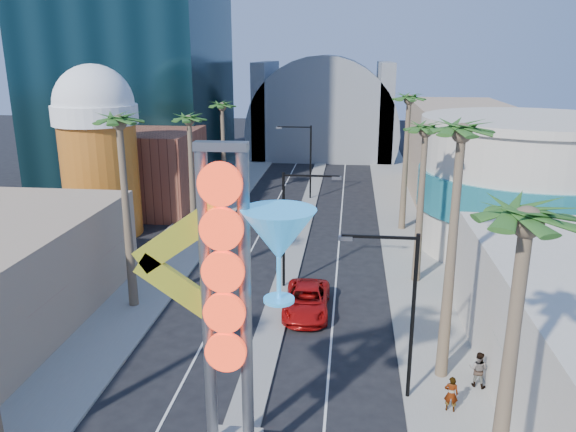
# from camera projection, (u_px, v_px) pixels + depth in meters

# --- Properties ---
(sidewalk_west) EXTENTS (5.00, 100.00, 0.15)m
(sidewalk_west) POSITION_uv_depth(u_px,v_px,m) (204.00, 219.00, 53.44)
(sidewalk_west) COLOR gray
(sidewalk_west) RESTS_ON ground
(sidewalk_east) EXTENTS (5.00, 100.00, 0.15)m
(sidewalk_east) POSITION_uv_depth(u_px,v_px,m) (406.00, 226.00, 51.39)
(sidewalk_east) COLOR gray
(sidewalk_east) RESTS_ON ground
(median) EXTENTS (1.60, 84.00, 0.15)m
(median) POSITION_uv_depth(u_px,v_px,m) (306.00, 214.00, 55.28)
(median) COLOR gray
(median) RESTS_ON ground
(brick_filler_west) EXTENTS (10.00, 10.00, 8.00)m
(brick_filler_west) POSITION_uv_depth(u_px,v_px,m) (146.00, 171.00, 55.90)
(brick_filler_west) COLOR brown
(brick_filler_west) RESTS_ON ground
(filler_east) EXTENTS (10.00, 20.00, 10.00)m
(filler_east) POSITION_uv_depth(u_px,v_px,m) (458.00, 150.00, 61.70)
(filler_east) COLOR tan
(filler_east) RESTS_ON ground
(beer_mug) EXTENTS (7.00, 7.00, 14.50)m
(beer_mug) POSITION_uv_depth(u_px,v_px,m) (98.00, 145.00, 47.30)
(beer_mug) COLOR #BE6319
(beer_mug) RESTS_ON ground
(turquoise_building) EXTENTS (16.60, 16.60, 10.60)m
(turquoise_building) POSITION_uv_depth(u_px,v_px,m) (525.00, 186.00, 44.25)
(turquoise_building) COLOR beige
(turquoise_building) RESTS_ON ground
(canopy) EXTENTS (22.00, 16.00, 22.00)m
(canopy) POSITION_uv_depth(u_px,v_px,m) (324.00, 127.00, 86.51)
(canopy) COLOR slate
(canopy) RESTS_ON ground
(neon_sign) EXTENTS (6.53, 2.60, 12.55)m
(neon_sign) POSITION_uv_depth(u_px,v_px,m) (248.00, 291.00, 19.74)
(neon_sign) COLOR gray
(neon_sign) RESTS_ON ground
(streetlight_0) EXTENTS (3.79, 0.25, 8.00)m
(streetlight_0) POSITION_uv_depth(u_px,v_px,m) (292.00, 219.00, 36.70)
(streetlight_0) COLOR black
(streetlight_0) RESTS_ON ground
(streetlight_1) EXTENTS (3.79, 0.25, 8.00)m
(streetlight_1) POSITION_uv_depth(u_px,v_px,m) (306.00, 155.00, 59.71)
(streetlight_1) COLOR black
(streetlight_1) RESTS_ON ground
(streetlight_2) EXTENTS (3.45, 0.25, 8.00)m
(streetlight_2) POSITION_uv_depth(u_px,v_px,m) (403.00, 302.00, 24.60)
(streetlight_2) COLOR black
(streetlight_2) RESTS_ON ground
(palm_1) EXTENTS (2.40, 2.40, 12.70)m
(palm_1) POSITION_uv_depth(u_px,v_px,m) (120.00, 134.00, 32.25)
(palm_1) COLOR brown
(palm_1) RESTS_ON ground
(palm_2) EXTENTS (2.40, 2.40, 11.20)m
(palm_2) POSITION_uv_depth(u_px,v_px,m) (189.00, 127.00, 45.98)
(palm_2) COLOR brown
(palm_2) RESTS_ON ground
(palm_3) EXTENTS (2.40, 2.40, 11.20)m
(palm_3) POSITION_uv_depth(u_px,v_px,m) (222.00, 112.00, 57.42)
(palm_3) COLOR brown
(palm_3) RESTS_ON ground
(palm_4) EXTENTS (2.40, 2.40, 12.20)m
(palm_4) POSITION_uv_depth(u_px,v_px,m) (524.00, 244.00, 15.17)
(palm_4) COLOR brown
(palm_4) RESTS_ON ground
(palm_5) EXTENTS (2.40, 2.40, 13.20)m
(palm_5) POSITION_uv_depth(u_px,v_px,m) (460.00, 150.00, 24.46)
(palm_5) COLOR brown
(palm_5) RESTS_ON ground
(palm_6) EXTENTS (2.40, 2.40, 11.70)m
(palm_6) POSITION_uv_depth(u_px,v_px,m) (425.00, 140.00, 36.28)
(palm_6) COLOR brown
(palm_6) RESTS_ON ground
(palm_7) EXTENTS (2.40, 2.40, 12.70)m
(palm_7) POSITION_uv_depth(u_px,v_px,m) (409.00, 108.00, 47.47)
(palm_7) COLOR brown
(palm_7) RESTS_ON ground
(red_pickup) EXTENTS (2.76, 5.84, 1.61)m
(red_pickup) POSITION_uv_depth(u_px,v_px,m) (307.00, 301.00, 34.22)
(red_pickup) COLOR #B70F0E
(red_pickup) RESTS_ON ground
(pedestrian_a) EXTENTS (0.67, 0.49, 1.67)m
(pedestrian_a) POSITION_uv_depth(u_px,v_px,m) (451.00, 394.00, 24.57)
(pedestrian_a) COLOR gray
(pedestrian_a) RESTS_ON sidewalk_east
(pedestrian_b) EXTENTS (1.05, 0.95, 1.76)m
(pedestrian_b) POSITION_uv_depth(u_px,v_px,m) (478.00, 369.00, 26.39)
(pedestrian_b) COLOR gray
(pedestrian_b) RESTS_ON sidewalk_east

